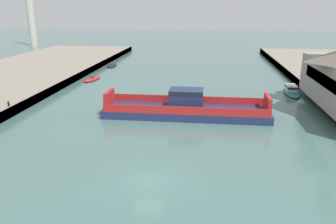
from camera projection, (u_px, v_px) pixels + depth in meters
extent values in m
plane|color=#476B66|center=(149.00, 182.00, 29.11)|extent=(400.00, 400.00, 0.00)
cube|color=#423D38|center=(28.00, 103.00, 50.35)|extent=(0.30, 140.00, 1.39)
cube|color=#423D38|center=(334.00, 114.00, 45.30)|extent=(0.30, 140.00, 1.39)
cube|color=navy|center=(186.00, 112.00, 46.53)|extent=(23.01, 5.77, 1.10)
cube|color=red|center=(187.00, 99.00, 48.83)|extent=(22.07, 0.20, 1.10)
cube|color=red|center=(185.00, 111.00, 43.57)|extent=(22.07, 0.20, 1.10)
cube|color=navy|center=(186.00, 99.00, 45.95)|extent=(4.61, 3.14, 2.77)
cube|color=black|center=(186.00, 92.00, 45.63)|extent=(4.65, 3.18, 0.60)
cube|color=red|center=(268.00, 104.00, 44.74)|extent=(0.51, 3.98, 2.20)
cube|color=red|center=(109.00, 98.00, 47.33)|extent=(0.51, 3.98, 2.20)
ellipsoid|color=black|center=(112.00, 65.00, 85.83)|extent=(2.71, 6.51, 0.39)
cube|color=#4C4C51|center=(112.00, 64.00, 85.70)|extent=(0.79, 0.46, 0.50)
ellipsoid|color=#237075|center=(291.00, 93.00, 58.42)|extent=(2.37, 7.32, 0.45)
cube|color=silver|center=(291.00, 88.00, 58.70)|extent=(1.65, 2.57, 1.10)
cube|color=black|center=(291.00, 87.00, 58.66)|extent=(1.70, 2.64, 0.33)
ellipsoid|color=red|center=(92.00, 79.00, 69.93)|extent=(2.73, 6.69, 0.40)
cube|color=#4C4C51|center=(92.00, 77.00, 69.79)|extent=(0.77, 0.47, 0.50)
cube|color=black|center=(322.00, 79.00, 45.86)|extent=(0.08, 14.88, 1.70)
cylinder|color=black|center=(9.00, 104.00, 46.41)|extent=(0.28, 0.28, 0.55)
sphere|color=black|center=(8.00, 102.00, 46.33)|extent=(0.32, 0.32, 0.32)
cylinder|color=beige|center=(29.00, 4.00, 125.29)|extent=(2.72, 2.72, 31.68)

